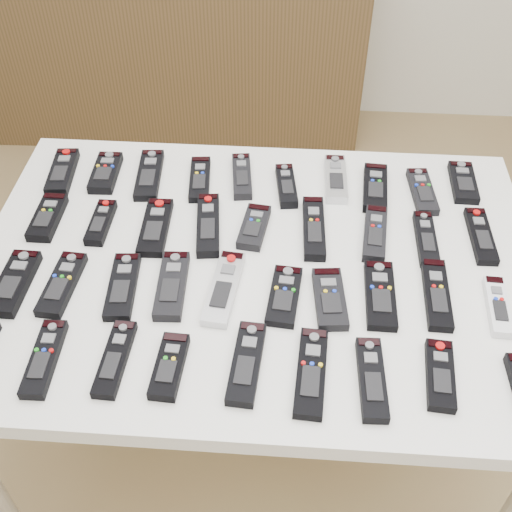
# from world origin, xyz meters

# --- Properties ---
(ground) EXTENTS (4.00, 4.00, 0.00)m
(ground) POSITION_xyz_m (0.00, 0.00, 0.00)
(ground) COLOR #95754C
(ground) RESTS_ON ground
(table) EXTENTS (1.25, 0.88, 0.78)m
(table) POSITION_xyz_m (-0.07, 0.08, 0.72)
(table) COLOR white
(table) RESTS_ON ground
(sideboard) EXTENTS (1.73, 0.43, 0.86)m
(sideboard) POSITION_xyz_m (-0.58, 1.78, 0.43)
(sideboard) COLOR #43331B
(sideboard) RESTS_ON ground
(remote_0) EXTENTS (0.07, 0.18, 0.02)m
(remote_0) POSITION_xyz_m (-0.59, 0.36, 0.79)
(remote_0) COLOR black
(remote_0) RESTS_ON table
(remote_1) EXTENTS (0.07, 0.15, 0.02)m
(remote_1) POSITION_xyz_m (-0.48, 0.36, 0.79)
(remote_1) COLOR black
(remote_1) RESTS_ON table
(remote_2) EXTENTS (0.07, 0.20, 0.02)m
(remote_2) POSITION_xyz_m (-0.36, 0.36, 0.79)
(remote_2) COLOR black
(remote_2) RESTS_ON table
(remote_3) EXTENTS (0.06, 0.17, 0.02)m
(remote_3) POSITION_xyz_m (-0.23, 0.36, 0.79)
(remote_3) COLOR black
(remote_3) RESTS_ON table
(remote_4) EXTENTS (0.07, 0.17, 0.02)m
(remote_4) POSITION_xyz_m (-0.13, 0.37, 0.79)
(remote_4) COLOR black
(remote_4) RESTS_ON table
(remote_5) EXTENTS (0.06, 0.16, 0.02)m
(remote_5) POSITION_xyz_m (-0.01, 0.34, 0.79)
(remote_5) COLOR black
(remote_5) RESTS_ON table
(remote_6) EXTENTS (0.06, 0.17, 0.02)m
(remote_6) POSITION_xyz_m (0.11, 0.38, 0.79)
(remote_6) COLOR #B7B7BC
(remote_6) RESTS_ON table
(remote_7) EXTENTS (0.07, 0.18, 0.02)m
(remote_7) POSITION_xyz_m (0.20, 0.35, 0.79)
(remote_7) COLOR black
(remote_7) RESTS_ON table
(remote_8) EXTENTS (0.06, 0.17, 0.02)m
(remote_8) POSITION_xyz_m (0.32, 0.34, 0.79)
(remote_8) COLOR black
(remote_8) RESTS_ON table
(remote_9) EXTENTS (0.06, 0.15, 0.02)m
(remote_9) POSITION_xyz_m (0.43, 0.39, 0.79)
(remote_9) COLOR black
(remote_9) RESTS_ON table
(remote_10) EXTENTS (0.06, 0.15, 0.02)m
(remote_10) POSITION_xyz_m (-0.57, 0.18, 0.79)
(remote_10) COLOR black
(remote_10) RESTS_ON table
(remote_11) EXTENTS (0.04, 0.14, 0.02)m
(remote_11) POSITION_xyz_m (-0.44, 0.17, 0.79)
(remote_11) COLOR black
(remote_11) RESTS_ON table
(remote_12) EXTENTS (0.06, 0.19, 0.02)m
(remote_12) POSITION_xyz_m (-0.31, 0.17, 0.79)
(remote_12) COLOR black
(remote_12) RESTS_ON table
(remote_13) EXTENTS (0.07, 0.21, 0.02)m
(remote_13) POSITION_xyz_m (-0.19, 0.18, 0.79)
(remote_13) COLOR black
(remote_13) RESTS_ON table
(remote_14) EXTENTS (0.07, 0.15, 0.02)m
(remote_14) POSITION_xyz_m (-0.08, 0.18, 0.79)
(remote_14) COLOR black
(remote_14) RESTS_ON table
(remote_15) EXTENTS (0.06, 0.20, 0.02)m
(remote_15) POSITION_xyz_m (0.05, 0.19, 0.79)
(remote_15) COLOR black
(remote_15) RESTS_ON table
(remote_16) EXTENTS (0.07, 0.18, 0.02)m
(remote_16) POSITION_xyz_m (0.19, 0.18, 0.79)
(remote_16) COLOR black
(remote_16) RESTS_ON table
(remote_17) EXTENTS (0.04, 0.17, 0.02)m
(remote_17) POSITION_xyz_m (0.31, 0.17, 0.79)
(remote_17) COLOR black
(remote_17) RESTS_ON table
(remote_18) EXTENTS (0.05, 0.18, 0.02)m
(remote_18) POSITION_xyz_m (0.44, 0.19, 0.79)
(remote_18) COLOR black
(remote_18) RESTS_ON table
(remote_19) EXTENTS (0.07, 0.18, 0.02)m
(remote_19) POSITION_xyz_m (-0.58, -0.03, 0.79)
(remote_19) COLOR black
(remote_19) RESTS_ON table
(remote_20) EXTENTS (0.07, 0.18, 0.02)m
(remote_20) POSITION_xyz_m (-0.48, -0.03, 0.79)
(remote_20) COLOR black
(remote_20) RESTS_ON table
(remote_21) EXTENTS (0.07, 0.18, 0.02)m
(remote_21) POSITION_xyz_m (-0.35, -0.02, 0.79)
(remote_21) COLOR black
(remote_21) RESTS_ON table
(remote_22) EXTENTS (0.07, 0.19, 0.02)m
(remote_22) POSITION_xyz_m (-0.24, -0.01, 0.79)
(remote_22) COLOR black
(remote_22) RESTS_ON table
(remote_23) EXTENTS (0.08, 0.21, 0.02)m
(remote_23) POSITION_xyz_m (-0.13, -0.01, 0.79)
(remote_23) COLOR #B7B7BC
(remote_23) RESTS_ON table
(remote_24) EXTENTS (0.07, 0.16, 0.02)m
(remote_24) POSITION_xyz_m (-0.01, -0.03, 0.79)
(remote_24) COLOR black
(remote_24) RESTS_ON table
(remote_25) EXTENTS (0.08, 0.16, 0.02)m
(remote_25) POSITION_xyz_m (0.09, -0.03, 0.79)
(remote_25) COLOR black
(remote_25) RESTS_ON table
(remote_26) EXTENTS (0.06, 0.18, 0.02)m
(remote_26) POSITION_xyz_m (0.19, -0.01, 0.79)
(remote_26) COLOR black
(remote_26) RESTS_ON table
(remote_27) EXTENTS (0.06, 0.19, 0.02)m
(remote_27) POSITION_xyz_m (0.31, 0.00, 0.79)
(remote_27) COLOR black
(remote_27) RESTS_ON table
(remote_28) EXTENTS (0.05, 0.16, 0.02)m
(remote_28) POSITION_xyz_m (0.43, -0.02, 0.79)
(remote_28) COLOR silver
(remote_28) RESTS_ON table
(remote_30) EXTENTS (0.05, 0.18, 0.02)m
(remote_30) POSITION_xyz_m (-0.45, -0.22, 0.79)
(remote_30) COLOR black
(remote_30) RESTS_ON table
(remote_31) EXTENTS (0.05, 0.17, 0.02)m
(remote_31) POSITION_xyz_m (-0.32, -0.21, 0.79)
(remote_31) COLOR black
(remote_31) RESTS_ON table
(remote_32) EXTENTS (0.06, 0.15, 0.02)m
(remote_32) POSITION_xyz_m (-0.21, -0.22, 0.79)
(remote_32) COLOR black
(remote_32) RESTS_ON table
(remote_33) EXTENTS (0.06, 0.19, 0.02)m
(remote_33) POSITION_xyz_m (-0.07, -0.20, 0.79)
(remote_33) COLOR black
(remote_33) RESTS_ON table
(remote_34) EXTENTS (0.06, 0.20, 0.02)m
(remote_34) POSITION_xyz_m (0.05, -0.21, 0.79)
(remote_34) COLOR black
(remote_34) RESTS_ON table
(remote_35) EXTENTS (0.05, 0.18, 0.02)m
(remote_35) POSITION_xyz_m (0.16, -0.22, 0.79)
(remote_35) COLOR black
(remote_35) RESTS_ON table
(remote_36) EXTENTS (0.06, 0.16, 0.02)m
(remote_36) POSITION_xyz_m (0.29, -0.20, 0.79)
(remote_36) COLOR black
(remote_36) RESTS_ON table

